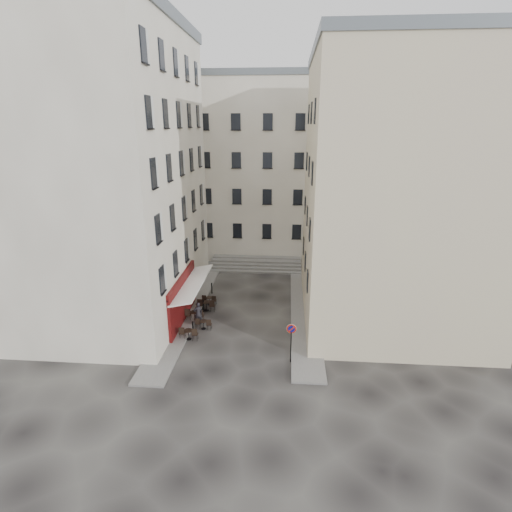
# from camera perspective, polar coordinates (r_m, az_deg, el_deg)

# --- Properties ---
(ground) EXTENTS (90.00, 90.00, 0.00)m
(ground) POSITION_cam_1_polar(r_m,az_deg,el_deg) (28.75, -2.08, -10.37)
(ground) COLOR black
(ground) RESTS_ON ground
(sidewalk_left) EXTENTS (2.00, 22.00, 0.12)m
(sidewalk_left) POSITION_cam_1_polar(r_m,az_deg,el_deg) (33.00, -9.10, -6.52)
(sidewalk_left) COLOR slate
(sidewalk_left) RESTS_ON ground
(sidewalk_right) EXTENTS (2.00, 18.00, 0.12)m
(sidewalk_right) POSITION_cam_1_polar(r_m,az_deg,el_deg) (31.26, 6.87, -7.89)
(sidewalk_right) COLOR slate
(sidewalk_right) RESTS_ON ground
(building_left) EXTENTS (12.20, 16.20, 20.60)m
(building_left) POSITION_cam_1_polar(r_m,az_deg,el_deg) (31.33, -21.43, 10.70)
(building_left) COLOR beige
(building_left) RESTS_ON ground
(building_right) EXTENTS (12.20, 14.20, 18.60)m
(building_right) POSITION_cam_1_polar(r_m,az_deg,el_deg) (29.83, 19.25, 8.66)
(building_right) COLOR beige
(building_right) RESTS_ON ground
(building_back) EXTENTS (18.20, 10.20, 18.60)m
(building_back) POSITION_cam_1_polar(r_m,az_deg,el_deg) (44.45, -0.64, 12.54)
(building_back) COLOR beige
(building_back) RESTS_ON ground
(cafe_storefront) EXTENTS (1.74, 7.30, 3.50)m
(cafe_storefront) POSITION_cam_1_polar(r_m,az_deg,el_deg) (29.57, -10.27, -5.77)
(cafe_storefront) COLOR #420909
(cafe_storefront) RESTS_ON ground
(stone_steps) EXTENTS (9.00, 3.15, 0.80)m
(stone_steps) POSITION_cam_1_polar(r_m,az_deg,el_deg) (40.04, -0.01, -1.22)
(stone_steps) COLOR #615F5C
(stone_steps) RESTS_ON ground
(bollard_near) EXTENTS (0.12, 0.12, 0.98)m
(bollard_near) POSITION_cam_1_polar(r_m,az_deg,el_deg) (28.18, -9.01, -10.03)
(bollard_near) COLOR black
(bollard_near) RESTS_ON ground
(bollard_mid) EXTENTS (0.12, 0.12, 0.98)m
(bollard_mid) POSITION_cam_1_polar(r_m,az_deg,el_deg) (31.21, -7.53, -7.01)
(bollard_mid) COLOR black
(bollard_mid) RESTS_ON ground
(bollard_far) EXTENTS (0.12, 0.12, 0.98)m
(bollard_far) POSITION_cam_1_polar(r_m,az_deg,el_deg) (34.34, -6.34, -4.53)
(bollard_far) COLOR black
(bollard_far) RESTS_ON ground
(no_parking_sign) EXTENTS (0.58, 0.10, 2.55)m
(no_parking_sign) POSITION_cam_1_polar(r_m,az_deg,el_deg) (24.36, 5.06, -11.27)
(no_parking_sign) COLOR black
(no_parking_sign) RESTS_ON ground
(bistro_table_a) EXTENTS (1.27, 0.59, 0.89)m
(bistro_table_a) POSITION_cam_1_polar(r_m,az_deg,el_deg) (27.61, -9.58, -10.86)
(bistro_table_a) COLOR black
(bistro_table_a) RESTS_ON ground
(bistro_table_b) EXTENTS (1.16, 0.54, 0.82)m
(bistro_table_b) POSITION_cam_1_polar(r_m,az_deg,el_deg) (28.76, -7.50, -9.58)
(bistro_table_b) COLOR black
(bistro_table_b) RESTS_ON ground
(bistro_table_c) EXTENTS (1.38, 0.65, 0.97)m
(bistro_table_c) POSITION_cam_1_polar(r_m,az_deg,el_deg) (29.88, -8.75, -8.35)
(bistro_table_c) COLOR black
(bistro_table_c) RESTS_ON ground
(bistro_table_d) EXTENTS (1.37, 0.64, 0.96)m
(bistro_table_d) POSITION_cam_1_polar(r_m,az_deg,el_deg) (31.32, -7.10, -6.97)
(bistro_table_d) COLOR black
(bistro_table_d) RESTS_ON ground
(bistro_table_e) EXTENTS (1.15, 0.54, 0.81)m
(bistro_table_e) POSITION_cam_1_polar(r_m,az_deg,el_deg) (32.34, -6.68, -6.25)
(bistro_table_e) COLOR black
(bistro_table_e) RESTS_ON ground
(pedestrian) EXTENTS (0.73, 0.62, 1.70)m
(pedestrian) POSITION_cam_1_polar(r_m,az_deg,el_deg) (29.31, -8.27, -8.10)
(pedestrian) COLOR black
(pedestrian) RESTS_ON ground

